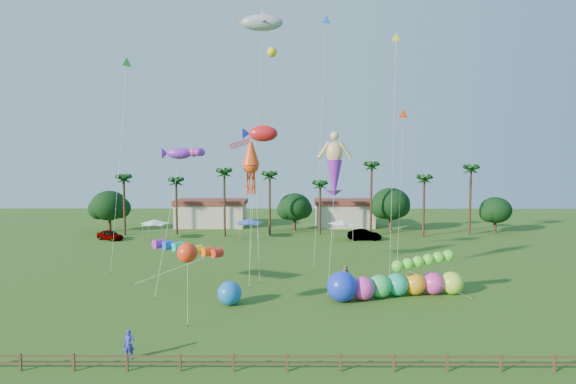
{
  "coord_description": "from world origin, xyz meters",
  "views": [
    {
      "loc": [
        0.15,
        -30.44,
        11.83
      ],
      "look_at": [
        0.0,
        10.0,
        9.0
      ],
      "focal_mm": 28.0,
      "sensor_mm": 36.0,
      "label": 1
    }
  ],
  "objects_px": {
    "blue_ball": "(230,293)",
    "car_b": "(364,235)",
    "car_a": "(110,235)",
    "spectator_a": "(129,345)",
    "caterpillar_inflatable": "(391,285)",
    "spectator_b": "(346,275)"
  },
  "relations": [
    {
      "from": "car_b",
      "to": "spectator_b",
      "type": "relative_size",
      "value": 2.63
    },
    {
      "from": "car_b",
      "to": "caterpillar_inflatable",
      "type": "bearing_deg",
      "value": 175.61
    },
    {
      "from": "spectator_b",
      "to": "caterpillar_inflatable",
      "type": "xyz_separation_m",
      "value": [
        3.37,
        -4.0,
        0.15
      ]
    },
    {
      "from": "car_a",
      "to": "blue_ball",
      "type": "xyz_separation_m",
      "value": [
        21.95,
        -30.23,
        0.25
      ]
    },
    {
      "from": "car_a",
      "to": "spectator_a",
      "type": "relative_size",
      "value": 2.44
    },
    {
      "from": "car_b",
      "to": "blue_ball",
      "type": "distance_m",
      "value": 34.16
    },
    {
      "from": "car_a",
      "to": "car_b",
      "type": "relative_size",
      "value": 0.89
    },
    {
      "from": "car_a",
      "to": "blue_ball",
      "type": "distance_m",
      "value": 37.35
    },
    {
      "from": "car_a",
      "to": "caterpillar_inflatable",
      "type": "xyz_separation_m",
      "value": [
        35.61,
        -28.14,
        0.33
      ]
    },
    {
      "from": "car_a",
      "to": "spectator_a",
      "type": "height_order",
      "value": "spectator_a"
    },
    {
      "from": "car_a",
      "to": "spectator_b",
      "type": "relative_size",
      "value": 2.34
    },
    {
      "from": "car_b",
      "to": "caterpillar_inflatable",
      "type": "xyz_separation_m",
      "value": [
        -2.38,
        -28.07,
        0.27
      ]
    },
    {
      "from": "spectator_b",
      "to": "caterpillar_inflatable",
      "type": "bearing_deg",
      "value": -13.85
    },
    {
      "from": "spectator_b",
      "to": "car_a",
      "type": "bearing_deg",
      "value": 179.18
    },
    {
      "from": "spectator_a",
      "to": "caterpillar_inflatable",
      "type": "xyz_separation_m",
      "value": [
        18.32,
        12.2,
        0.18
      ]
    },
    {
      "from": "car_b",
      "to": "blue_ball",
      "type": "relative_size",
      "value": 2.47
    },
    {
      "from": "spectator_b",
      "to": "blue_ball",
      "type": "relative_size",
      "value": 0.94
    },
    {
      "from": "car_a",
      "to": "blue_ball",
      "type": "relative_size",
      "value": 2.2
    },
    {
      "from": "blue_ball",
      "to": "car_b",
      "type": "bearing_deg",
      "value": 61.98
    },
    {
      "from": "caterpillar_inflatable",
      "to": "car_b",
      "type": "bearing_deg",
      "value": 72.09
    },
    {
      "from": "blue_ball",
      "to": "caterpillar_inflatable",
      "type": "bearing_deg",
      "value": 8.68
    },
    {
      "from": "car_a",
      "to": "car_b",
      "type": "height_order",
      "value": "car_b"
    }
  ]
}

